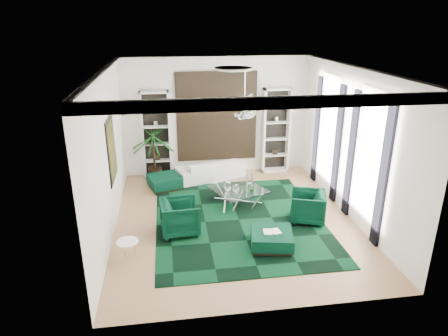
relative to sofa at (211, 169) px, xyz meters
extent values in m
cube|color=tan|center=(0.28, -2.88, -0.33)|extent=(6.00, 7.00, 0.02)
cube|color=white|center=(0.28, -2.88, 3.49)|extent=(6.00, 7.00, 0.02)
cube|color=white|center=(0.28, 0.63, 1.58)|extent=(6.00, 0.02, 3.80)
cube|color=white|center=(0.28, -6.39, 1.58)|extent=(6.00, 0.02, 3.80)
cube|color=white|center=(-2.73, -2.88, 1.58)|extent=(0.02, 7.00, 3.80)
cube|color=white|center=(3.29, -2.88, 1.58)|extent=(0.02, 7.00, 3.80)
cylinder|color=white|center=(0.28, -2.58, 3.45)|extent=(0.90, 0.90, 0.05)
cube|color=black|center=(0.28, 0.58, 1.58)|extent=(2.50, 0.06, 2.80)
cube|color=black|center=(-2.69, -2.28, 1.53)|extent=(0.04, 1.30, 1.60)
cube|color=white|center=(3.27, -3.78, 1.58)|extent=(0.03, 1.10, 2.90)
cube|color=black|center=(3.24, -4.56, 1.33)|extent=(0.07, 0.30, 3.25)
cube|color=black|center=(3.24, -3.00, 1.33)|extent=(0.07, 0.30, 3.25)
cube|color=white|center=(3.27, -1.38, 1.58)|extent=(0.03, 1.10, 2.90)
cube|color=black|center=(3.24, -2.16, 1.33)|extent=(0.07, 0.30, 3.25)
cube|color=black|center=(3.24, -0.60, 1.33)|extent=(0.07, 0.30, 3.25)
cube|color=black|center=(0.39, -2.97, -0.31)|extent=(4.20, 5.00, 0.02)
imported|color=silver|center=(0.00, 0.00, 0.00)|extent=(2.32, 1.45, 0.63)
imported|color=black|center=(-1.12, -3.35, 0.10)|extent=(0.98, 0.95, 0.83)
imported|color=black|center=(2.11, -3.21, 0.07)|extent=(1.08, 1.07, 0.78)
cube|color=black|center=(-1.48, -0.59, -0.12)|extent=(1.11, 1.11, 0.39)
cube|color=black|center=(0.89, -4.30, -0.13)|extent=(1.08, 1.08, 0.37)
cube|color=white|center=(0.89, -4.30, 0.07)|extent=(0.40, 0.26, 0.03)
cylinder|color=white|center=(-2.27, -4.39, -0.10)|extent=(0.51, 0.51, 0.44)
imported|color=#134716|center=(0.87, -2.25, 0.25)|extent=(0.16, 0.14, 0.23)
camera|label=1|loc=(-1.31, -11.95, 4.53)|focal=32.00mm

